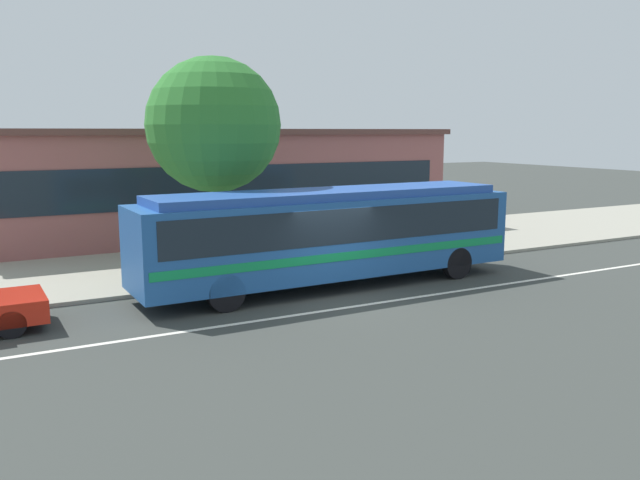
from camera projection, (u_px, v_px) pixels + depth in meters
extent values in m
plane|color=#373B38|center=(338.00, 300.00, 17.93)|extent=(120.00, 120.00, 0.00)
cube|color=#9A9687|center=(246.00, 256.00, 23.88)|extent=(60.00, 8.00, 0.12)
cube|color=silver|center=(353.00, 307.00, 17.24)|extent=(56.00, 0.16, 0.01)
cube|color=#205399|center=(331.00, 235.00, 19.26)|extent=(11.79, 2.66, 2.24)
cube|color=#254DA0|center=(331.00, 194.00, 19.05)|extent=(10.85, 2.35, 0.24)
cube|color=#19232D|center=(331.00, 221.00, 19.19)|extent=(11.09, 2.67, 0.99)
cube|color=#118B4B|center=(331.00, 249.00, 19.33)|extent=(11.56, 2.68, 0.24)
cube|color=#19232D|center=(479.00, 209.00, 22.01)|extent=(0.16, 2.13, 1.08)
cylinder|color=black|center=(415.00, 252.00, 22.29)|extent=(1.01, 0.30, 1.00)
cylinder|color=black|center=(457.00, 263.00, 20.45)|extent=(1.01, 0.30, 1.00)
cylinder|color=black|center=(198.00, 277.00, 18.53)|extent=(1.01, 0.30, 1.00)
cylinder|color=black|center=(226.00, 293.00, 16.69)|extent=(1.01, 0.30, 1.00)
cylinder|color=black|center=(6.00, 307.00, 15.99)|extent=(0.64, 0.23, 0.64)
cylinder|color=black|center=(11.00, 324.00, 14.59)|extent=(0.64, 0.23, 0.64)
cylinder|color=#3D3038|center=(209.00, 268.00, 19.57)|extent=(0.14, 0.14, 0.82)
cylinder|color=#3D3038|center=(214.00, 268.00, 19.56)|extent=(0.14, 0.14, 0.82)
cylinder|color=purple|center=(211.00, 244.00, 19.44)|extent=(0.47, 0.47, 0.64)
sphere|color=tan|center=(211.00, 230.00, 19.37)|extent=(0.23, 0.23, 0.23)
cylinder|color=#2C3242|center=(367.00, 250.00, 22.32)|extent=(0.14, 0.14, 0.87)
cylinder|color=#2C3242|center=(369.00, 250.00, 22.46)|extent=(0.14, 0.14, 0.87)
cylinder|color=#48455C|center=(368.00, 229.00, 22.27)|extent=(0.48, 0.48, 0.57)
sphere|color=tan|center=(369.00, 218.00, 22.21)|extent=(0.21, 0.21, 0.21)
cylinder|color=#706E58|center=(416.00, 246.00, 23.31)|extent=(0.14, 0.14, 0.84)
cylinder|color=#706E58|center=(421.00, 246.00, 23.30)|extent=(0.14, 0.14, 0.84)
cylinder|color=gold|center=(419.00, 226.00, 23.19)|extent=(0.47, 0.47, 0.58)
sphere|color=tan|center=(419.00, 215.00, 23.12)|extent=(0.20, 0.20, 0.20)
cylinder|color=brown|center=(216.00, 221.00, 21.04)|extent=(0.38, 0.38, 3.18)
sphere|color=#2F762E|center=(214.00, 125.00, 20.53)|extent=(4.27, 4.27, 4.27)
cube|color=#925452|center=(211.00, 185.00, 29.10)|extent=(20.91, 6.70, 4.46)
cube|color=#19232D|center=(238.00, 185.00, 26.14)|extent=(19.24, 0.04, 1.60)
cube|color=brown|center=(209.00, 132.00, 28.71)|extent=(21.31, 7.10, 0.24)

